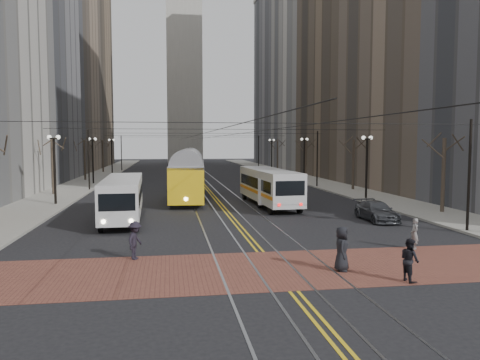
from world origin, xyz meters
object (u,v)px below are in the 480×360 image
object	(u,v)px
pedestrian_b	(415,234)
pedestrian_c	(410,260)
sedan_parked	(376,211)
pedestrian_a	(342,249)
pedestrian_d	(135,240)
clock_tower	(184,24)
streetcar	(188,180)
cargo_van	(270,191)
sedan_grey	(276,189)
transit_bus	(123,199)
rear_bus	(269,188)

from	to	relation	value
pedestrian_b	pedestrian_c	distance (m)	5.82
sedan_parked	pedestrian_c	bearing A→B (deg)	-109.90
pedestrian_a	pedestrian_d	distance (m)	9.08
clock_tower	streetcar	world-z (taller)	clock_tower
clock_tower	pedestrian_b	xyz separation A→B (m)	(7.63, -103.50, -35.19)
sedan_parked	cargo_van	bearing A→B (deg)	123.07
cargo_van	pedestrian_d	distance (m)	19.47
sedan_grey	pedestrian_a	distance (m)	26.96
transit_bus	pedestrian_a	size ratio (longest dim) A/B	6.22
transit_bus	streetcar	size ratio (longest dim) A/B	0.75
clock_tower	pedestrian_b	world-z (taller)	clock_tower
rear_bus	pedestrian_c	xyz separation A→B (m)	(0.73, -21.66, -0.68)
sedan_parked	rear_bus	bearing A→B (deg)	123.87
clock_tower	pedestrian_d	size ratio (longest dim) A/B	38.54
streetcar	pedestrian_a	xyz separation A→B (m)	(5.13, -25.78, -0.87)
rear_bus	pedestrian_a	world-z (taller)	rear_bus
transit_bus	sedan_grey	size ratio (longest dim) A/B	2.65
rear_bus	sedan_grey	bearing A→B (deg)	69.13
pedestrian_b	pedestrian_d	xyz separation A→B (m)	(-13.48, 0.00, 0.10)
pedestrian_c	clock_tower	bearing A→B (deg)	-4.99
streetcar	pedestrian_a	size ratio (longest dim) A/B	8.35
transit_bus	sedan_grey	world-z (taller)	transit_bus
cargo_van	pedestrian_a	xyz separation A→B (m)	(-1.37, -20.01, -0.28)
transit_bus	sedan_grey	distance (m)	18.24
pedestrian_b	pedestrian_d	distance (m)	13.48
streetcar	sedan_grey	xyz separation A→B (m)	(8.65, 0.95, -1.07)
sedan_parked	pedestrian_b	size ratio (longest dim) A/B	2.93
cargo_van	pedestrian_c	xyz separation A→B (m)	(0.64, -21.79, -0.38)
transit_bus	pedestrian_d	size ratio (longest dim) A/B	6.65
cargo_van	clock_tower	bearing A→B (deg)	101.43
pedestrian_a	cargo_van	bearing A→B (deg)	17.08
clock_tower	pedestrian_b	bearing A→B (deg)	-85.78
sedan_grey	pedestrian_a	bearing A→B (deg)	-104.77
sedan_grey	pedestrian_c	distance (m)	28.54
clock_tower	sedan_parked	distance (m)	102.00
streetcar	pedestrian_c	bearing A→B (deg)	-71.50
clock_tower	pedestrian_a	xyz separation A→B (m)	(2.63, -106.72, -35.04)
clock_tower	sedan_grey	xyz separation A→B (m)	(6.15, -80.00, -35.23)
sedan_grey	pedestrian_b	size ratio (longest dim) A/B	2.83
rear_bus	pedestrian_d	world-z (taller)	rear_bus
streetcar	pedestrian_d	xyz separation A→B (m)	(-3.35, -22.55, -0.93)
cargo_van	pedestrian_b	xyz separation A→B (m)	(3.63, -16.79, -0.44)
rear_bus	pedestrian_a	distance (m)	19.94
rear_bus	cargo_van	world-z (taller)	rear_bus
sedan_grey	sedan_parked	size ratio (longest dim) A/B	0.97
streetcar	cargo_van	bearing A→B (deg)	-37.61
sedan_parked	pedestrian_c	distance (m)	14.14
rear_bus	pedestrian_b	xyz separation A→B (m)	(3.72, -16.66, -0.74)
transit_bus	clock_tower	bearing A→B (deg)	83.34
clock_tower	rear_bus	bearing A→B (deg)	-87.42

